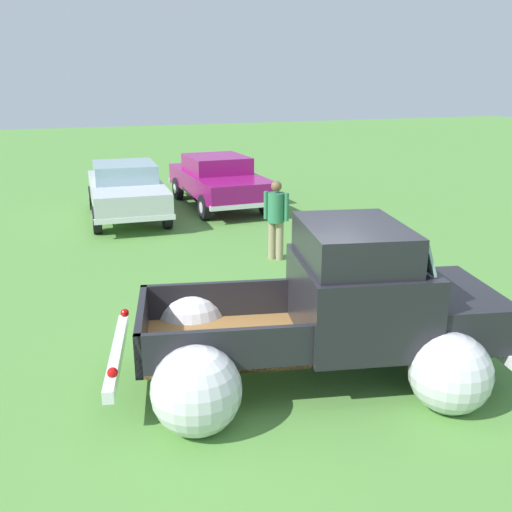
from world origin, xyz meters
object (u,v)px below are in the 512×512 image
Objects in this scene: show_car_0 at (126,189)px; show_car_1 at (218,179)px; vintage_pickup_truck at (336,318)px; spectator_0 at (276,215)px.

show_car_0 is 0.98× the size of show_car_1.
show_car_0 is (-1.09, 9.38, 0.02)m from vintage_pickup_truck.
vintage_pickup_truck is at bearing -149.93° from spectator_0.
vintage_pickup_truck is 4.78m from spectator_0.
spectator_0 reaches higher than show_car_0.
show_car_0 and show_car_1 have the same top height.
vintage_pickup_truck reaches higher than show_car_0.
show_car_0 is 2.74× the size of spectator_0.
spectator_0 is at bearing 29.06° from show_car_0.
spectator_0 is (-0.44, -5.29, 0.13)m from show_car_1.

